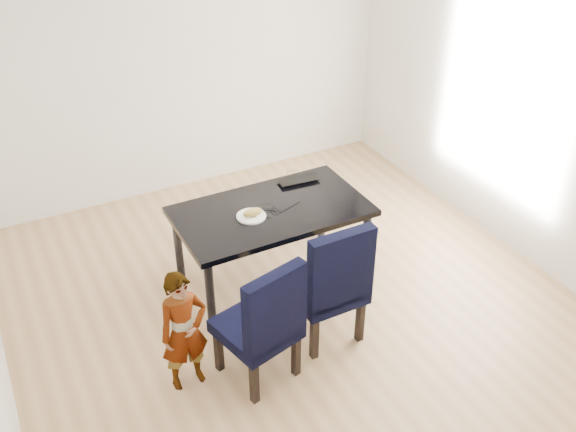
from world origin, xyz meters
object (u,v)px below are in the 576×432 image
dining_table (272,246)px  child (184,331)px  laptop (296,178)px  chair_right (325,278)px  chair_left (256,319)px  plate (251,216)px

dining_table → child: child is taller
child → laptop: bearing=34.4°
dining_table → chair_right: 0.80m
dining_table → chair_left: 1.11m
chair_left → plate: 1.00m
plate → dining_table: bearing=9.8°
chair_right → laptop: chair_right is taller
chair_left → laptop: bearing=37.7°
dining_table → child: 1.33m
chair_right → child: chair_right is taller
child → laptop: 1.90m
chair_left → chair_right: size_ratio=0.96×
child → laptop: child is taller
chair_left → laptop: 1.65m
chair_right → child: (-1.14, -0.00, -0.06)m
child → laptop: (1.50, 1.13, 0.28)m
child → plate: (0.87, 0.75, 0.27)m
chair_right → plate: 0.82m
chair_right → laptop: 1.21m
child → plate: size_ratio=3.97×
plate → laptop: laptop is taller
dining_table → laptop: (0.42, 0.35, 0.39)m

